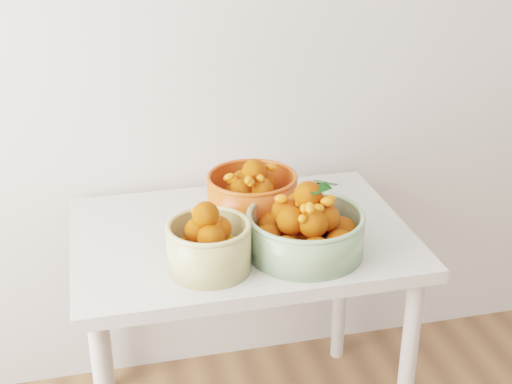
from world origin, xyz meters
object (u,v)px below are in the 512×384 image
bowl_green (306,229)px  bowl_orange (252,196)px  bowl_cream (209,244)px  table (242,259)px

bowl_green → bowl_orange: bearing=113.3°
bowl_orange → bowl_cream: bearing=-124.7°
table → bowl_green: (0.15, -0.16, 0.17)m
bowl_cream → bowl_orange: (0.18, 0.26, 0.00)m
bowl_green → bowl_orange: 0.25m
bowl_green → bowl_orange: size_ratio=1.00×
bowl_orange → table: bearing=-124.6°
bowl_orange → bowl_green: bearing=-66.7°
table → bowl_orange: bowl_orange is taller
table → bowl_cream: 0.28m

